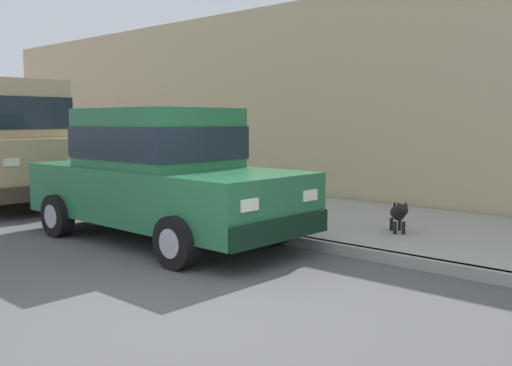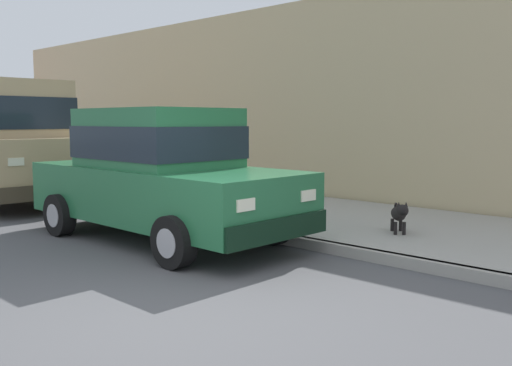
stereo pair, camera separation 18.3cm
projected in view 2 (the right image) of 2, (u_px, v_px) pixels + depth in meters
The scene contains 6 objects.
ground_plane at pixel (151, 322), 4.89m from camera, with size 80.00×80.00×0.00m, color #4C4C4F.
curb at pixel (356, 252), 7.20m from camera, with size 0.16×64.00×0.14m, color gray.
sidewalk at pixel (422, 232), 8.50m from camera, with size 3.60×64.00×0.14m, color #99968E.
car_green_sedan at pixel (161, 173), 8.21m from camera, with size 2.06×4.61×1.92m.
dog_black at pixel (399, 214), 8.00m from camera, with size 0.62×0.52×0.49m.
building_facade at pixel (228, 104), 14.17m from camera, with size 0.50×20.00×4.30m, color tan.
Camera 2 is at (-2.81, -3.91, 1.75)m, focal length 39.52 mm.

